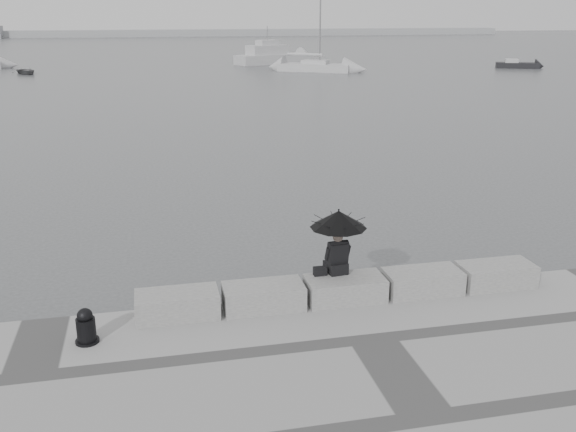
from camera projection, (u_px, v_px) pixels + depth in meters
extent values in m
plane|color=#444749|center=(338.00, 313.00, 13.78)|extent=(360.00, 360.00, 0.00)
cube|color=slate|center=(177.00, 305.00, 12.43)|extent=(1.60, 0.80, 0.50)
cube|color=slate|center=(263.00, 297.00, 12.78)|extent=(1.60, 0.80, 0.50)
cube|color=slate|center=(345.00, 289.00, 13.13)|extent=(1.60, 0.80, 0.50)
cube|color=slate|center=(422.00, 282.00, 13.48)|extent=(1.60, 0.80, 0.50)
cube|color=slate|center=(496.00, 275.00, 13.83)|extent=(1.60, 0.80, 0.50)
sphere|color=#726056|center=(338.00, 237.00, 13.08)|extent=(0.21, 0.21, 0.21)
cylinder|color=black|center=(338.00, 234.00, 13.05)|extent=(0.02, 0.02, 1.00)
cone|color=black|center=(338.00, 219.00, 12.95)|extent=(1.17, 1.17, 0.36)
sphere|color=black|center=(339.00, 210.00, 12.89)|extent=(0.04, 0.04, 0.04)
cube|color=black|center=(320.00, 271.00, 13.16)|extent=(0.27, 0.15, 0.17)
cylinder|color=black|center=(87.00, 341.00, 11.51)|extent=(0.43, 0.43, 0.06)
cylinder|color=black|center=(86.00, 331.00, 11.45)|extent=(0.34, 0.34, 0.48)
sphere|color=black|center=(85.00, 316.00, 11.36)|extent=(0.28, 0.28, 0.28)
cube|color=#989A9D|center=(156.00, 33.00, 157.61)|extent=(180.00, 6.00, 1.60)
cube|color=#BBBBBD|center=(315.00, 68.00, 67.83)|extent=(7.87, 6.09, 0.90)
cube|color=#BBBBBD|center=(315.00, 62.00, 67.65)|extent=(3.15, 2.78, 0.50)
cylinder|color=gray|center=(316.00, 4.00, 65.86)|extent=(0.16, 0.16, 12.00)
cylinder|color=gray|center=(315.00, 56.00, 67.45)|extent=(3.78, 2.36, 0.10)
cube|color=#BBBBBD|center=(274.00, 59.00, 77.92)|extent=(10.18, 6.32, 1.20)
cube|color=#BBBBBD|center=(274.00, 50.00, 77.58)|extent=(5.39, 3.90, 1.20)
cube|color=#BBBBBD|center=(274.00, 42.00, 77.31)|extent=(2.88, 2.41, 0.60)
cylinder|color=gray|center=(274.00, 33.00, 76.97)|extent=(0.08, 0.08, 1.60)
cube|color=black|center=(518.00, 66.00, 71.88)|extent=(4.89, 3.42, 0.70)
cube|color=#BBBBBD|center=(518.00, 61.00, 71.72)|extent=(1.77, 1.68, 0.50)
imported|color=slate|center=(26.00, 71.00, 65.04)|extent=(3.57, 2.91, 0.56)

